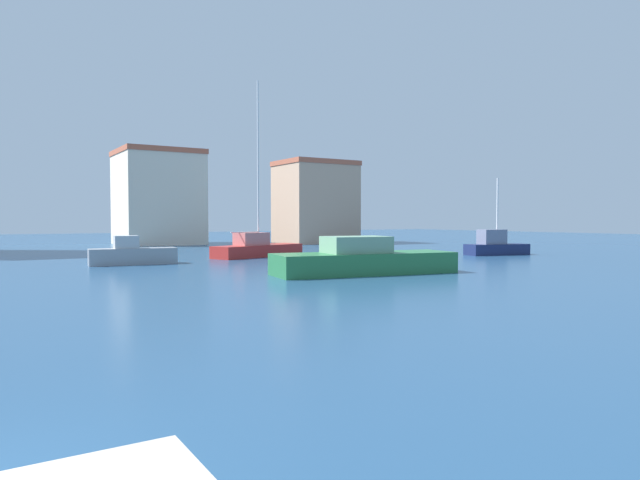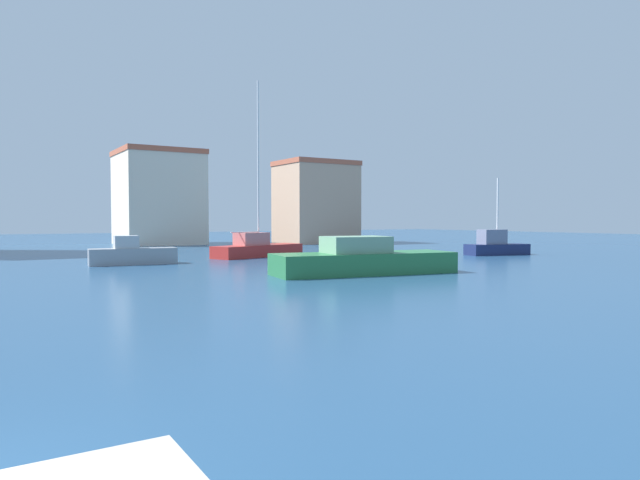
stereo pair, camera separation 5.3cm
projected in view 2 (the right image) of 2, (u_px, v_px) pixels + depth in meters
water at (291, 268)px, 29.34m from camera, size 160.00×160.00×0.00m
sailboat_navy_distant_east at (496, 246)px, 39.94m from camera, size 4.85×2.38×5.47m
sailboat_red_outer_mooring at (257, 247)px, 38.06m from camera, size 7.23×4.01×11.88m
motorboat_green_inner_mooring at (363, 260)px, 26.24m from camera, size 8.97×3.98×1.76m
motorboat_grey_mid_harbor at (132, 254)px, 31.56m from camera, size 4.80×1.72×1.64m
warehouse_block at (159, 197)px, 56.60m from camera, size 7.80×7.97×9.44m
yacht_club at (316, 202)px, 59.51m from camera, size 7.62×6.26×8.66m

